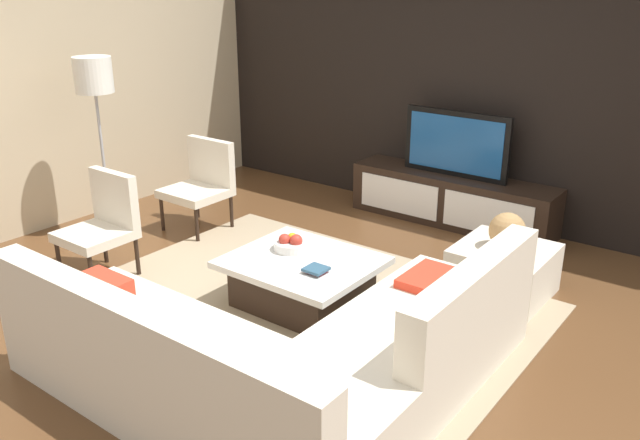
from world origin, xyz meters
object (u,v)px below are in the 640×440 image
at_px(coffee_table, 302,281).
at_px(decorative_ball, 507,231).
at_px(television, 456,144).
at_px(accent_chair_near, 104,220).
at_px(sectional_couch, 282,356).
at_px(media_console, 452,199).
at_px(floor_lamp, 94,85).
at_px(fruit_bowl, 292,244).
at_px(ottoman, 503,271).
at_px(book_stack, 316,270).
at_px(accent_chair_far, 202,180).

xyz_separation_m(coffee_table, decorative_ball, (1.14, 1.09, 0.34)).
relative_size(television, coffee_table, 1.02).
bearing_deg(accent_chair_near, sectional_couch, -9.39).
distance_m(media_console, floor_lamp, 3.58).
relative_size(coffee_table, fruit_bowl, 3.82).
xyz_separation_m(floor_lamp, ottoman, (3.54, 1.07, -1.24)).
bearing_deg(sectional_couch, media_console, 99.14).
height_order(sectional_couch, ottoman, sectional_couch).
relative_size(sectional_couch, decorative_ball, 8.93).
distance_m(media_console, coffee_table, 2.30).
xyz_separation_m(ottoman, book_stack, (-0.92, -1.21, 0.20)).
bearing_deg(fruit_bowl, sectional_couch, -53.25).
xyz_separation_m(sectional_couch, decorative_ball, (0.51, 2.08, 0.26)).
distance_m(sectional_couch, floor_lamp, 3.39).
relative_size(television, accent_chair_near, 1.25).
distance_m(coffee_table, decorative_ball, 1.62).
distance_m(floor_lamp, book_stack, 2.82).
height_order(fruit_bowl, accent_chair_far, accent_chair_far).
bearing_deg(television, media_console, -90.00).
relative_size(media_console, television, 1.92).
distance_m(ottoman, decorative_ball, 0.34).
bearing_deg(floor_lamp, book_stack, -3.11).
height_order(fruit_bowl, decorative_ball, decorative_ball).
bearing_deg(coffee_table, fruit_bowl, 151.83).
bearing_deg(fruit_bowl, book_stack, -28.31).
distance_m(accent_chair_near, floor_lamp, 1.34).
relative_size(sectional_couch, accent_chair_far, 2.88).
bearing_deg(fruit_bowl, decorative_ball, 37.03).
height_order(fruit_bowl, book_stack, fruit_bowl).
xyz_separation_m(accent_chair_near, decorative_ball, (2.79, 1.64, 0.05)).
bearing_deg(floor_lamp, accent_chair_far, 50.44).
xyz_separation_m(media_console, accent_chair_near, (-1.75, -2.84, 0.24)).
distance_m(sectional_couch, ottoman, 2.14).
relative_size(media_console, fruit_bowl, 7.47).
bearing_deg(television, book_stack, -87.13).
xyz_separation_m(coffee_table, ottoman, (1.14, 1.09, -0.00)).
relative_size(television, decorative_ball, 3.89).
relative_size(television, fruit_bowl, 3.90).
xyz_separation_m(accent_chair_near, fruit_bowl, (1.47, 0.64, -0.06)).
bearing_deg(coffee_table, accent_chair_far, 158.50).
distance_m(television, accent_chair_far, 2.51).
xyz_separation_m(floor_lamp, accent_chair_far, (0.57, 0.70, -0.95)).
height_order(coffee_table, accent_chair_far, accent_chair_far).
xyz_separation_m(sectional_couch, fruit_bowl, (-0.81, 1.08, 0.15)).
bearing_deg(accent_chair_near, television, 59.86).
xyz_separation_m(media_console, television, (-0.00, 0.00, 0.57)).
xyz_separation_m(coffee_table, fruit_bowl, (-0.18, 0.10, 0.23)).
bearing_deg(media_console, book_stack, -87.13).
bearing_deg(sectional_couch, accent_chair_far, 145.22).
bearing_deg(media_console, sectional_couch, -80.86).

